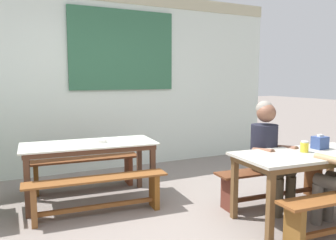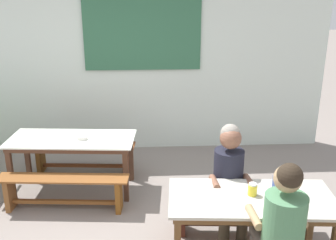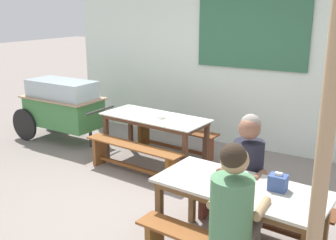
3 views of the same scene
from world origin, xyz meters
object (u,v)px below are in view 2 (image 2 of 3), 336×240
at_px(dining_table_near, 251,204).
at_px(condiment_jar, 253,189).
at_px(dining_table_far, 72,144).
at_px(soup_bowl, 82,138).
at_px(bench_near_back, 241,209).
at_px(bench_far_back, 83,154).
at_px(person_near_front, 281,223).
at_px(tissue_box, 282,185).
at_px(bench_far_front, 64,189).
at_px(person_right_near_table, 230,176).

bearing_deg(dining_table_near, condiment_jar, 73.93).
relative_size(dining_table_far, soup_bowl, 13.00).
distance_m(bench_near_back, soup_bowl, 2.13).
xyz_separation_m(bench_far_back, bench_near_back, (1.91, -1.56, -0.00)).
height_order(person_near_front, tissue_box, person_near_front).
xyz_separation_m(dining_table_far, bench_far_front, (-0.04, -0.50, -0.37)).
distance_m(bench_near_back, person_right_near_table, 0.46).
bearing_deg(person_near_front, tissue_box, 70.81).
bearing_deg(bench_far_front, person_right_near_table, -18.66).
xyz_separation_m(bench_far_back, condiment_jar, (1.88, -2.03, 0.50)).
height_order(condiment_jar, soup_bowl, condiment_jar).
distance_m(person_near_front, tissue_box, 0.57).
bearing_deg(bench_near_back, tissue_box, -57.17).
xyz_separation_m(dining_table_near, tissue_box, (0.30, 0.09, 0.15)).
height_order(dining_table_near, bench_near_back, dining_table_near).
distance_m(person_near_front, soup_bowl, 2.73).
bearing_deg(dining_table_near, person_right_near_table, 104.79).
height_order(dining_table_far, person_near_front, person_near_front).
bearing_deg(bench_near_back, dining_table_near, -94.33).
bearing_deg(dining_table_near, bench_near_back, 85.67).
bearing_deg(dining_table_far, person_near_front, -44.69).
bearing_deg(dining_table_near, tissue_box, 15.83).
distance_m(condiment_jar, soup_bowl, 2.32).
bearing_deg(soup_bowl, person_near_front, -46.10).
relative_size(person_near_front, tissue_box, 8.03).
xyz_separation_m(bench_far_front, tissue_box, (2.26, -0.98, 0.52)).
height_order(bench_far_back, soup_bowl, soup_bowl).
bearing_deg(tissue_box, dining_table_near, -164.17).
xyz_separation_m(bench_far_front, soup_bowl, (0.18, 0.46, 0.47)).
height_order(dining_table_near, bench_far_back, dining_table_near).
bearing_deg(soup_bowl, bench_far_front, -111.61).
bearing_deg(person_right_near_table, dining_table_near, -75.21).
height_order(dining_table_near, bench_far_front, dining_table_near).
distance_m(dining_table_near, condiment_jar, 0.14).
bearing_deg(bench_far_back, dining_table_far, -94.59).
relative_size(tissue_box, soup_bowl, 1.29).
distance_m(dining_table_near, bench_far_front, 2.25).
relative_size(bench_near_back, tissue_box, 9.32).
height_order(dining_table_far, person_right_near_table, person_right_near_table).
bearing_deg(tissue_box, condiment_jar, -170.14).
distance_m(dining_table_far, bench_near_back, 2.25).
xyz_separation_m(bench_near_back, condiment_jar, (-0.03, -0.46, 0.50)).
distance_m(bench_far_front, person_right_near_table, 1.99).
xyz_separation_m(bench_far_back, soup_bowl, (0.10, -0.54, 0.46)).
bearing_deg(soup_bowl, dining_table_far, 162.51).
relative_size(dining_table_near, condiment_jar, 13.26).
distance_m(bench_far_front, soup_bowl, 0.68).
relative_size(bench_far_back, bench_far_front, 0.96).
height_order(dining_table_far, dining_table_near, same).
relative_size(dining_table_near, bench_near_back, 1.04).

